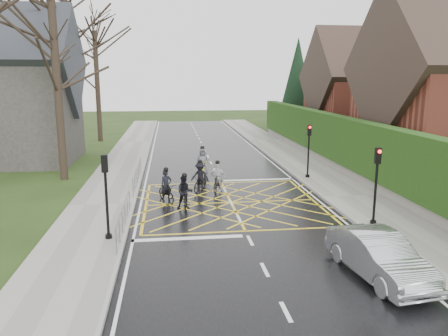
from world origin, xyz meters
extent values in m
plane|color=black|center=(0.00, 0.00, 0.00)|extent=(120.00, 120.00, 0.00)
cube|color=black|center=(0.00, 0.00, 0.01)|extent=(9.00, 80.00, 0.01)
cube|color=gray|center=(6.00, 0.00, 0.07)|extent=(3.00, 80.00, 0.15)
cube|color=gray|center=(-6.00, 0.00, 0.07)|extent=(3.00, 80.00, 0.15)
cube|color=slate|center=(7.75, 6.00, 0.35)|extent=(0.50, 38.00, 0.70)
cube|color=black|center=(7.75, 6.00, 2.10)|extent=(0.90, 38.00, 2.80)
cube|color=brown|center=(14.75, 18.00, 3.00)|extent=(9.00, 8.00, 6.00)
cube|color=#30241D|center=(14.75, 18.00, 5.90)|extent=(9.80, 8.80, 8.80)
cube|color=brown|center=(17.45, 18.00, 8.50)|extent=(0.70, 0.70, 1.60)
cylinder|color=black|center=(10.75, 26.00, 0.60)|extent=(0.50, 0.50, 1.20)
cone|color=black|center=(10.75, 26.00, 5.00)|extent=(4.60, 4.60, 10.00)
cube|color=#2D2B28|center=(-13.50, 12.00, 3.50)|extent=(8.00, 7.00, 7.00)
cube|color=#26282D|center=(-13.50, 12.00, 6.90)|extent=(8.80, 7.80, 7.80)
cylinder|color=black|center=(-9.00, 6.00, 5.50)|extent=(0.44, 0.44, 11.00)
cylinder|color=black|center=(-10.00, 14.00, 6.00)|extent=(0.44, 0.44, 12.00)
cylinder|color=black|center=(-9.30, 22.00, 5.00)|extent=(0.44, 0.44, 10.00)
cylinder|color=slate|center=(-4.65, -3.50, 1.00)|extent=(0.05, 5.00, 0.05)
cylinder|color=slate|center=(-4.65, -3.50, 0.55)|extent=(0.04, 5.00, 0.04)
cylinder|color=slate|center=(-4.65, -6.00, 0.50)|extent=(0.04, 0.04, 1.00)
cylinder|color=slate|center=(-4.65, -1.00, 0.50)|extent=(0.04, 0.04, 1.00)
cylinder|color=slate|center=(-4.65, 4.00, 1.00)|extent=(0.05, 6.00, 0.05)
cylinder|color=slate|center=(-4.65, 4.00, 0.55)|extent=(0.04, 6.00, 0.04)
cylinder|color=slate|center=(-4.65, 1.00, 0.50)|extent=(0.04, 0.04, 1.00)
cylinder|color=slate|center=(-4.65, 7.00, 0.50)|extent=(0.04, 0.04, 1.00)
cylinder|color=black|center=(5.10, 4.20, 1.50)|extent=(0.10, 0.10, 3.00)
cylinder|color=black|center=(5.10, 4.20, 0.15)|extent=(0.24, 0.24, 0.30)
cube|color=black|center=(5.10, 4.20, 2.90)|extent=(0.22, 0.16, 0.62)
sphere|color=#FF0C0C|center=(5.10, 4.08, 3.08)|extent=(0.14, 0.14, 0.14)
cylinder|color=black|center=(5.10, -4.20, 1.50)|extent=(0.10, 0.10, 3.00)
cylinder|color=black|center=(5.10, -4.20, 0.15)|extent=(0.24, 0.24, 0.30)
cube|color=black|center=(5.10, -4.20, 2.90)|extent=(0.22, 0.16, 0.62)
sphere|color=#FF0C0C|center=(5.10, -4.32, 3.08)|extent=(0.14, 0.14, 0.14)
cylinder|color=black|center=(-5.10, -4.50, 1.50)|extent=(0.10, 0.10, 3.00)
cylinder|color=black|center=(-5.10, -4.50, 0.15)|extent=(0.24, 0.24, 0.30)
cube|color=black|center=(-5.10, -4.50, 2.90)|extent=(0.22, 0.16, 0.62)
sphere|color=#FF0C0C|center=(-5.10, -4.38, 3.08)|extent=(0.14, 0.14, 0.14)
imported|color=black|center=(-3.05, 0.57, 0.45)|extent=(1.22, 1.81, 0.90)
imported|color=black|center=(-3.05, 0.67, 0.76)|extent=(0.66, 0.56, 1.53)
sphere|color=black|center=(-3.05, 0.67, 1.55)|extent=(0.24, 0.24, 0.24)
imported|color=black|center=(-2.21, -0.77, 0.50)|extent=(0.48, 1.66, 0.99)
imported|color=black|center=(-2.21, -0.67, 0.76)|extent=(0.74, 0.58, 1.52)
sphere|color=black|center=(-2.21, -0.67, 1.54)|extent=(0.24, 0.24, 0.24)
imported|color=black|center=(-1.29, 2.38, 0.45)|extent=(1.23, 1.80, 0.90)
imported|color=black|center=(-1.29, 2.48, 0.76)|extent=(1.13, 0.92, 1.52)
sphere|color=black|center=(-1.29, 2.48, 1.54)|extent=(0.24, 0.24, 0.24)
imported|color=black|center=(-0.40, 2.10, 0.50)|extent=(1.01, 1.71, 0.99)
imported|color=silver|center=(-0.40, 2.20, 0.76)|extent=(0.96, 0.66, 1.52)
sphere|color=black|center=(-0.40, 2.20, 1.54)|extent=(0.24, 0.24, 0.24)
imported|color=gold|center=(-0.90, 5.93, 0.50)|extent=(0.71, 1.91, 0.99)
imported|color=#505156|center=(-0.90, 6.03, 0.84)|extent=(0.84, 0.56, 1.69)
sphere|color=black|center=(-0.90, 6.03, 1.71)|extent=(0.26, 0.26, 0.26)
imported|color=#B7BBBF|center=(3.23, -8.38, 0.67)|extent=(1.93, 4.22, 1.34)
camera|label=1|loc=(-2.81, -19.82, 5.83)|focal=35.00mm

